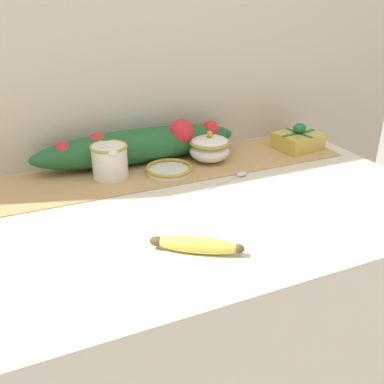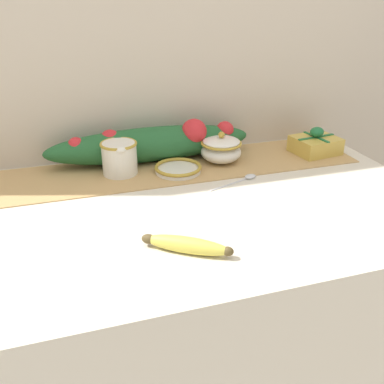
{
  "view_description": "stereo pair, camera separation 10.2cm",
  "coord_description": "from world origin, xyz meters",
  "px_view_note": "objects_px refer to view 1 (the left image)",
  "views": [
    {
      "loc": [
        -0.34,
        -0.88,
        1.41
      ],
      "look_at": [
        0.02,
        -0.04,
        0.97
      ],
      "focal_mm": 40.0,
      "sensor_mm": 36.0,
      "label": 1
    },
    {
      "loc": [
        -0.25,
        -0.91,
        1.41
      ],
      "look_at": [
        0.02,
        -0.04,
        0.97
      ],
      "focal_mm": 40.0,
      "sensor_mm": 36.0,
      "label": 2
    }
  ],
  "objects_px": {
    "banana": "(196,245)",
    "cream_pitcher": "(110,160)",
    "spoon": "(239,175)",
    "gift_box": "(298,140)",
    "sugar_bowl": "(209,148)",
    "small_dish": "(169,169)"
  },
  "relations": [
    {
      "from": "spoon",
      "to": "gift_box",
      "type": "bearing_deg",
      "value": 3.3
    },
    {
      "from": "spoon",
      "to": "gift_box",
      "type": "height_order",
      "value": "gift_box"
    },
    {
      "from": "spoon",
      "to": "banana",
      "type": "bearing_deg",
      "value": -151.21
    },
    {
      "from": "sugar_bowl",
      "to": "small_dish",
      "type": "xyz_separation_m",
      "value": [
        -0.15,
        -0.04,
        -0.03
      ]
    },
    {
      "from": "cream_pitcher",
      "to": "banana",
      "type": "distance_m",
      "value": 0.45
    },
    {
      "from": "sugar_bowl",
      "to": "gift_box",
      "type": "height_order",
      "value": "sugar_bowl"
    },
    {
      "from": "cream_pitcher",
      "to": "sugar_bowl",
      "type": "distance_m",
      "value": 0.31
    },
    {
      "from": "sugar_bowl",
      "to": "spoon",
      "type": "distance_m",
      "value": 0.15
    },
    {
      "from": "gift_box",
      "to": "sugar_bowl",
      "type": "bearing_deg",
      "value": 177.04
    },
    {
      "from": "small_dish",
      "to": "sugar_bowl",
      "type": "bearing_deg",
      "value": 14.73
    },
    {
      "from": "small_dish",
      "to": "banana",
      "type": "xyz_separation_m",
      "value": [
        -0.1,
        -0.4,
        0.0
      ]
    },
    {
      "from": "spoon",
      "to": "sugar_bowl",
      "type": "bearing_deg",
      "value": 80.87
    },
    {
      "from": "small_dish",
      "to": "banana",
      "type": "relative_size",
      "value": 0.79
    },
    {
      "from": "small_dish",
      "to": "spoon",
      "type": "relative_size",
      "value": 0.86
    },
    {
      "from": "gift_box",
      "to": "cream_pitcher",
      "type": "bearing_deg",
      "value": 178.39
    },
    {
      "from": "cream_pitcher",
      "to": "spoon",
      "type": "distance_m",
      "value": 0.37
    },
    {
      "from": "small_dish",
      "to": "spoon",
      "type": "height_order",
      "value": "small_dish"
    },
    {
      "from": "banana",
      "to": "cream_pitcher",
      "type": "bearing_deg",
      "value": 98.56
    },
    {
      "from": "cream_pitcher",
      "to": "gift_box",
      "type": "relative_size",
      "value": 0.8
    },
    {
      "from": "sugar_bowl",
      "to": "banana",
      "type": "xyz_separation_m",
      "value": [
        -0.24,
        -0.44,
        -0.03
      ]
    },
    {
      "from": "banana",
      "to": "gift_box",
      "type": "xyz_separation_m",
      "value": [
        0.56,
        0.43,
        0.01
      ]
    },
    {
      "from": "banana",
      "to": "gift_box",
      "type": "bearing_deg",
      "value": 37.19
    }
  ]
}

